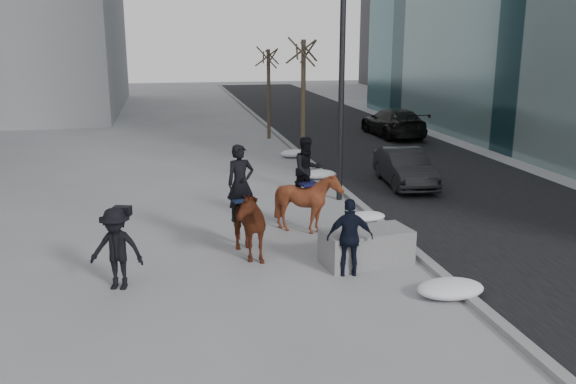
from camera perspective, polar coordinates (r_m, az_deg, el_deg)
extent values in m
plane|color=gray|center=(14.12, 0.96, -7.10)|extent=(120.00, 120.00, 0.00)
cube|color=black|center=(25.39, 11.69, 2.31)|extent=(8.00, 90.00, 0.01)
cube|color=gray|center=(24.12, 2.90, 2.10)|extent=(0.25, 90.00, 0.12)
cube|color=gray|center=(14.36, 7.33, -5.10)|extent=(2.17, 1.30, 0.82)
imported|color=black|center=(22.04, 10.87, 2.26)|extent=(1.73, 4.06, 1.30)
imported|color=black|center=(33.00, 9.80, 6.44)|extent=(2.27, 5.25, 1.51)
imported|color=#47210E|center=(14.60, -4.33, -2.73)|extent=(1.42, 2.26, 1.77)
imported|color=black|center=(14.51, -4.47, 0.83)|extent=(0.76, 0.59, 1.85)
cube|color=#0F1A37|center=(14.61, -4.44, -0.65)|extent=(0.60, 0.66, 0.06)
imported|color=#502110|center=(16.38, 1.91, -0.94)|extent=(1.72, 1.84, 1.69)
imported|color=black|center=(16.32, 1.81, 2.10)|extent=(1.00, 0.87, 1.77)
cube|color=#10113A|center=(16.40, 1.80, 0.83)|extent=(0.61, 0.67, 0.06)
imported|color=black|center=(13.48, 5.82, -4.26)|extent=(1.08, 0.58, 1.75)
cylinder|color=orange|center=(13.89, 4.99, -2.50)|extent=(0.04, 0.18, 0.07)
imported|color=black|center=(13.20, -15.75, -5.15)|extent=(1.27, 0.95, 1.75)
cube|color=black|center=(13.21, -15.25, -1.73)|extent=(0.41, 0.32, 0.20)
cylinder|color=black|center=(19.31, 5.08, 12.32)|extent=(0.18, 0.18, 9.00)
ellipsoid|color=white|center=(17.68, 7.35, -2.29)|extent=(1.10, 0.70, 0.28)
ellipsoid|color=white|center=(22.84, 2.93, 1.67)|extent=(1.28, 0.82, 0.33)
ellipsoid|color=white|center=(26.90, 0.71, 3.63)|extent=(1.34, 0.85, 0.34)
ellipsoid|color=white|center=(12.99, 14.95, -8.73)|extent=(1.41, 0.89, 0.36)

